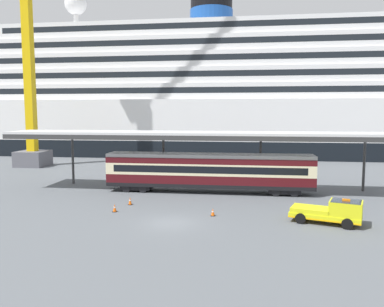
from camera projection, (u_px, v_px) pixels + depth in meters
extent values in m
plane|color=#53585D|center=(170.00, 223.00, 29.52)|extent=(400.00, 400.00, 0.00)
cube|color=black|center=(233.00, 145.00, 80.88)|extent=(120.97, 25.26, 3.25)
cube|color=silver|center=(234.00, 119.00, 80.30)|extent=(120.97, 25.26, 7.58)
cube|color=silver|center=(234.00, 94.00, 79.74)|extent=(111.29, 23.24, 2.94)
cube|color=black|center=(232.00, 90.00, 68.33)|extent=(106.45, 0.12, 1.06)
cube|color=silver|center=(234.00, 79.00, 79.43)|extent=(106.84, 22.31, 2.94)
cube|color=black|center=(232.00, 73.00, 68.47)|extent=(102.19, 0.12, 1.06)
cube|color=silver|center=(234.00, 65.00, 79.12)|extent=(102.39, 21.38, 2.94)
cube|color=black|center=(233.00, 57.00, 68.62)|extent=(97.94, 0.12, 1.06)
cube|color=silver|center=(234.00, 50.00, 78.80)|extent=(97.94, 20.45, 2.94)
cube|color=black|center=(233.00, 40.00, 68.76)|extent=(93.68, 0.12, 1.06)
cube|color=silver|center=(234.00, 35.00, 78.49)|extent=(93.48, 19.52, 2.94)
cube|color=black|center=(233.00, 24.00, 68.91)|extent=(89.42, 0.12, 1.06)
cylinder|color=black|center=(211.00, 8.00, 78.53)|extent=(8.47, 8.47, 8.23)
cylinder|color=#194799|center=(211.00, 16.00, 78.70)|extent=(8.73, 8.73, 2.47)
cylinder|color=silver|center=(76.00, 24.00, 82.63)|extent=(1.00, 1.00, 3.69)
sphere|color=silver|center=(76.00, 4.00, 82.19)|extent=(4.61, 4.61, 4.61)
cube|color=silver|center=(209.00, 133.00, 40.70)|extent=(43.77, 5.39, 0.25)
cube|color=#343434|center=(207.00, 138.00, 38.18)|extent=(43.77, 0.20, 0.50)
cylinder|color=#343434|center=(73.00, 158.00, 45.48)|extent=(0.28, 0.28, 6.13)
cylinder|color=#343434|center=(163.00, 160.00, 44.03)|extent=(0.28, 0.28, 6.13)
cylinder|color=#343434|center=(260.00, 161.00, 42.58)|extent=(0.28, 0.28, 6.13)
cylinder|color=#343434|center=(364.00, 163.00, 41.12)|extent=(0.28, 0.28, 6.13)
cube|color=black|center=(209.00, 184.00, 40.78)|extent=(21.64, 2.80, 0.40)
cube|color=#470F14|center=(209.00, 178.00, 40.71)|extent=(21.64, 2.80, 0.90)
cube|color=beige|center=(209.00, 169.00, 40.60)|extent=(21.64, 2.80, 1.20)
cube|color=black|center=(208.00, 170.00, 39.24)|extent=(19.91, 0.08, 0.72)
cube|color=#470F14|center=(209.00, 160.00, 40.50)|extent=(21.64, 2.80, 0.60)
cube|color=#9B9B9B|center=(209.00, 156.00, 40.45)|extent=(21.64, 2.69, 0.36)
cube|color=black|center=(137.00, 186.00, 41.86)|extent=(3.20, 2.35, 0.50)
cylinder|color=black|center=(126.00, 188.00, 40.82)|extent=(0.84, 0.12, 0.84)
cylinder|color=black|center=(143.00, 189.00, 40.58)|extent=(0.84, 0.12, 0.84)
cube|color=black|center=(284.00, 190.00, 39.79)|extent=(3.20, 2.35, 0.50)
cylinder|color=black|center=(276.00, 192.00, 38.75)|extent=(0.84, 0.12, 0.84)
cylinder|color=black|center=(294.00, 193.00, 38.51)|extent=(0.84, 0.12, 0.84)
cube|color=yellow|center=(325.00, 216.00, 29.46)|extent=(5.57, 3.54, 0.36)
cube|color=#F2B20C|center=(325.00, 217.00, 29.47)|extent=(5.57, 3.56, 0.12)
cube|color=yellow|center=(346.00, 208.00, 28.74)|extent=(2.78, 2.54, 1.10)
cube|color=#19232D|center=(346.00, 204.00, 28.71)|extent=(2.55, 2.40, 0.44)
cube|color=orange|center=(346.00, 200.00, 28.68)|extent=(0.59, 0.37, 0.16)
cube|color=yellow|center=(311.00, 209.00, 29.87)|extent=(3.37, 2.74, 0.36)
cylinder|color=black|center=(349.00, 217.00, 29.64)|extent=(0.84, 0.49, 0.80)
cylinder|color=black|center=(347.00, 224.00, 27.86)|extent=(0.84, 0.49, 0.80)
cylinder|color=black|center=(305.00, 212.00, 31.10)|extent=(0.84, 0.49, 0.80)
cylinder|color=black|center=(300.00, 218.00, 29.31)|extent=(0.84, 0.49, 0.80)
cube|color=black|center=(130.00, 205.00, 35.35)|extent=(0.36, 0.36, 0.04)
cone|color=#EA590F|center=(130.00, 201.00, 35.31)|extent=(0.30, 0.30, 0.67)
cylinder|color=white|center=(130.00, 200.00, 35.31)|extent=(0.17, 0.17, 0.09)
cube|color=black|center=(115.00, 212.00, 32.81)|extent=(0.36, 0.36, 0.04)
cone|color=#EA590F|center=(115.00, 208.00, 32.78)|extent=(0.30, 0.30, 0.66)
cylinder|color=white|center=(115.00, 207.00, 32.77)|extent=(0.17, 0.17, 0.09)
cube|color=black|center=(213.00, 216.00, 31.55)|extent=(0.36, 0.36, 0.04)
cone|color=#EA590F|center=(213.00, 212.00, 31.51)|extent=(0.30, 0.30, 0.59)
cylinder|color=white|center=(213.00, 211.00, 31.51)|extent=(0.17, 0.17, 0.08)
cube|color=#595960|center=(33.00, 159.00, 60.69)|extent=(4.40, 4.40, 2.40)
cube|color=#E5B20C|center=(27.00, 29.00, 58.58)|extent=(1.30, 1.30, 37.38)
cylinder|color=black|center=(342.00, 209.00, 32.52)|extent=(0.44, 0.44, 0.70)
sphere|color=black|center=(342.00, 204.00, 32.49)|extent=(0.48, 0.48, 0.48)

